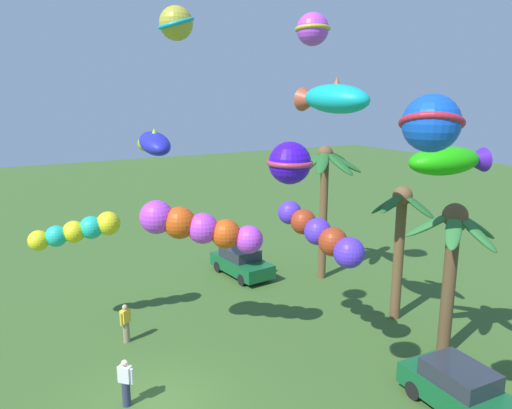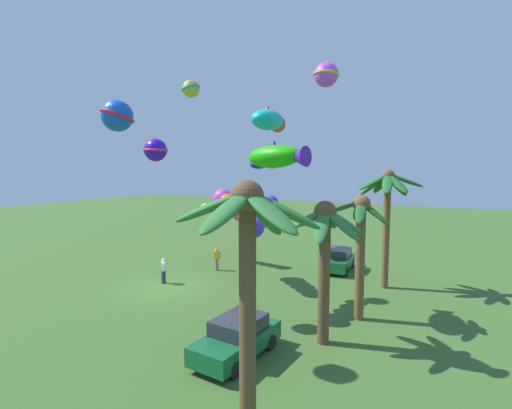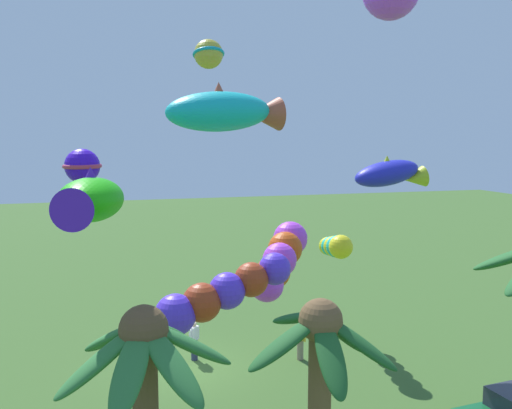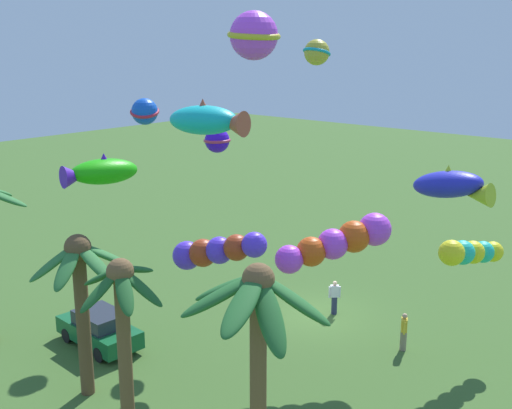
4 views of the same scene
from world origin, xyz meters
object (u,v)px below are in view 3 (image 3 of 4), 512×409
kite_tube_0 (335,246)px  kite_fish_8 (391,174)px  palm_tree_0 (146,390)px  kite_tube_5 (221,294)px  kite_ball_4 (209,54)px  kite_ball_6 (82,166)px  kite_fish_9 (226,111)px  palm_tree_3 (320,388)px  spectator_0 (300,340)px  kite_tube_1 (281,257)px  kite_fish_7 (90,200)px  spectator_1 (194,340)px

kite_tube_0 → kite_fish_8: (-0.57, 3.47, 3.29)m
palm_tree_0 → kite_tube_5: 4.80m
palm_tree_0 → kite_ball_4: bearing=-108.3°
kite_ball_6 → kite_fish_9: size_ratio=0.52×
palm_tree_0 → kite_fish_8: size_ratio=2.06×
palm_tree_3 → kite_tube_5: 4.94m
kite_tube_0 → kite_fish_9: bearing=49.8°
kite_fish_8 → palm_tree_3: bearing=54.1°
kite_ball_4 → spectator_0: bearing=-164.4°
palm_tree_0 → kite_tube_5: bearing=-119.0°
kite_tube_1 → kite_fish_8: 5.01m
kite_ball_6 → kite_fish_9: kite_fish_9 is taller
kite_tube_0 → kite_ball_4: (5.79, 2.24, 7.39)m
kite_ball_4 → kite_fish_9: kite_ball_4 is taller
palm_tree_0 → kite_fish_9: bearing=-122.1°
kite_fish_8 → kite_fish_9: bearing=30.5°
kite_fish_8 → kite_fish_9: kite_fish_9 is taller
kite_tube_0 → palm_tree_3: bearing=64.9°
kite_tube_0 → kite_tube_1: bearing=45.1°
spectator_0 → kite_fish_8: bearing=137.7°
kite_tube_1 → kite_tube_5: bearing=51.3°
palm_tree_0 → kite_fish_8: bearing=-139.8°
spectator_0 → kite_ball_4: 11.58m
kite_tube_1 → kite_fish_7: kite_fish_7 is taller
kite_tube_1 → kite_ball_4: bearing=-32.4°
palm_tree_0 → kite_ball_6: size_ratio=3.55×
kite_tube_0 → kite_fish_7: bearing=45.0°
palm_tree_3 → kite_ball_4: (0.14, -9.83, 7.48)m
kite_tube_0 → kite_ball_6: kite_ball_6 is taller
spectator_1 → kite_tube_1: (-2.44, 3.57, 4.00)m
spectator_0 → kite_tube_1: (1.66, 2.45, 4.00)m
palm_tree_0 → kite_fish_7: 3.85m
kite_tube_5 → spectator_1: bearing=-93.6°
palm_tree_0 → kite_tube_0: (-8.82, -11.41, 0.01)m
spectator_0 → palm_tree_0: bearing=56.2°
palm_tree_3 → kite_fish_8: (-6.22, -8.60, 3.37)m
spectator_1 → kite_ball_4: kite_ball_4 is taller
palm_tree_0 → palm_tree_3: 3.24m
spectator_0 → kite_ball_6: size_ratio=0.96×
spectator_1 → kite_tube_5: kite_tube_5 is taller
kite_fish_7 → kite_fish_8: 12.02m
spectator_1 → kite_fish_9: size_ratio=0.50×
spectator_1 → kite_tube_0: bearing=-179.5°
kite_fish_7 → kite_fish_8: size_ratio=1.03×
kite_fish_9 → kite_ball_6: bearing=-48.9°
kite_tube_1 → kite_fish_8: size_ratio=1.44×
kite_fish_7 → palm_tree_0: bearing=117.5°
kite_fish_8 → spectator_1: bearing=-27.3°
spectator_1 → kite_fish_7: bearing=69.2°
palm_tree_0 → kite_tube_5: (-2.31, -4.18, 0.46)m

